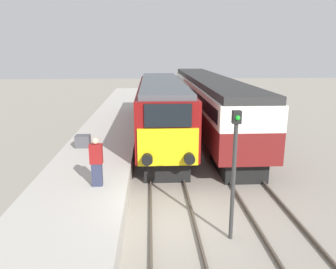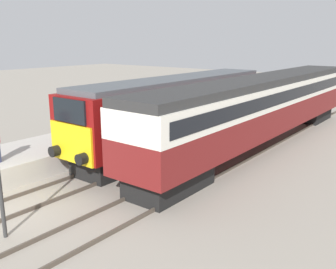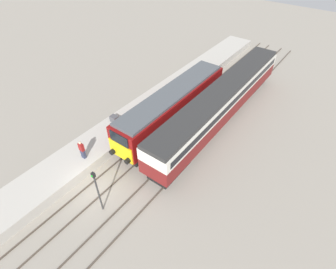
% 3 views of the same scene
% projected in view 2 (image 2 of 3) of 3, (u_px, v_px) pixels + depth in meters
% --- Properties ---
extents(ground_plane, '(120.00, 120.00, 0.00)m').
position_uv_depth(ground_plane, '(1.00, 212.00, 12.86)').
color(ground_plane, gray).
extents(platform_left, '(3.50, 50.00, 0.93)m').
position_uv_depth(platform_left, '(107.00, 138.00, 20.83)').
color(platform_left, '#B7B2A8').
rests_on(platform_left, ground_plane).
extents(rails_near_track, '(1.51, 60.00, 0.14)m').
position_uv_depth(rails_near_track, '(108.00, 171.00, 16.66)').
color(rails_near_track, '#4C4238').
rests_on(rails_near_track, ground_plane).
extents(rails_far_track, '(1.50, 60.00, 0.14)m').
position_uv_depth(rails_far_track, '(169.00, 189.00, 14.63)').
color(rails_far_track, '#4C4238').
rests_on(rails_far_track, ground_plane).
extents(locomotive, '(2.70, 14.70, 3.85)m').
position_uv_depth(locomotive, '(179.00, 109.00, 20.15)').
color(locomotive, black).
rests_on(locomotive, ground_plane).
extents(passenger_carriage, '(2.75, 21.47, 3.83)m').
position_uv_depth(passenger_carriage, '(264.00, 103.00, 20.65)').
color(passenger_carriage, black).
rests_on(passenger_carriage, ground_plane).
extents(luggage_crate, '(0.70, 0.56, 0.60)m').
position_uv_depth(luggage_crate, '(72.00, 128.00, 19.75)').
color(luggage_crate, '#4C4C51').
rests_on(luggage_crate, platform_left).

